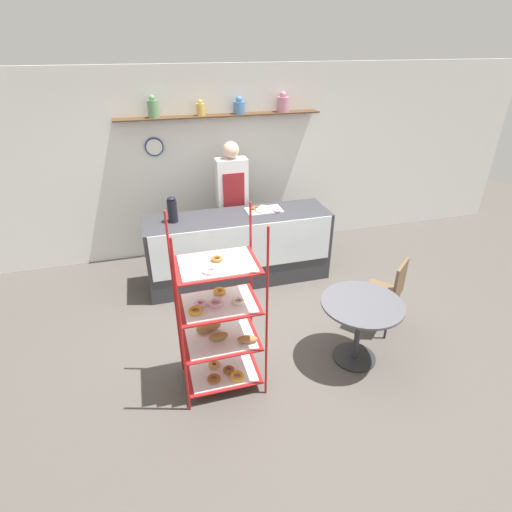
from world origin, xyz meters
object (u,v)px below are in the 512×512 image
at_px(pastry_rack, 219,323).
at_px(cafe_table, 360,317).
at_px(person_worker, 232,199).
at_px(donut_tray_counter, 264,209).
at_px(coffee_carafe, 172,210).
at_px(cafe_chair, 390,288).

relative_size(pastry_rack, cafe_table, 2.16).
xyz_separation_m(pastry_rack, person_worker, (0.66, 2.37, 0.27)).
distance_m(pastry_rack, donut_tray_counter, 2.15).
bearing_deg(coffee_carafe, cafe_chair, -35.55).
height_order(person_worker, coffee_carafe, person_worker).
bearing_deg(cafe_chair, person_worker, -97.96).
bearing_deg(person_worker, coffee_carafe, -149.27).
height_order(cafe_table, coffee_carafe, coffee_carafe).
relative_size(coffee_carafe, donut_tray_counter, 0.68).
relative_size(pastry_rack, cafe_chair, 1.95).
bearing_deg(coffee_carafe, donut_tray_counter, 2.02).
bearing_deg(cafe_table, person_worker, 107.07).
xyz_separation_m(cafe_chair, coffee_carafe, (-2.18, 1.56, 0.56)).
bearing_deg(pastry_rack, cafe_table, -2.46).
bearing_deg(person_worker, pastry_rack, -105.60).
height_order(pastry_rack, donut_tray_counter, pastry_rack).
xyz_separation_m(person_worker, coffee_carafe, (-0.88, -0.52, 0.13)).
distance_m(person_worker, donut_tray_counter, 0.58).
bearing_deg(cafe_chair, cafe_table, -7.30).
distance_m(coffee_carafe, donut_tray_counter, 1.21).
relative_size(person_worker, donut_tray_counter, 3.72).
xyz_separation_m(cafe_table, coffee_carafe, (-1.62, 1.91, 0.57)).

